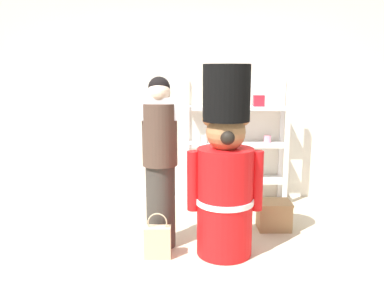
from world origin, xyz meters
name	(u,v)px	position (x,y,z in m)	size (l,w,h in m)	color
ground_plane	(195,283)	(0.00, 0.00, 0.00)	(6.40, 6.40, 0.00)	beige
back_wall	(192,98)	(0.00, 2.20, 1.30)	(6.40, 0.12, 2.60)	silver
merchandise_shelf	(235,142)	(0.54, 1.98, 0.77)	(1.26, 0.35, 1.53)	white
teddy_bear_guard	(225,172)	(0.28, 0.51, 0.77)	(0.67, 0.52, 1.70)	red
person_shopper	(160,160)	(-0.31, 0.67, 0.83)	(0.34, 0.32, 1.59)	#38332D
shopping_bag	(158,241)	(-0.32, 0.43, 0.15)	(0.23, 0.12, 0.42)	#C1AD89
display_crate	(274,215)	(0.85, 1.07, 0.15)	(0.35, 0.28, 0.30)	#9E7A51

